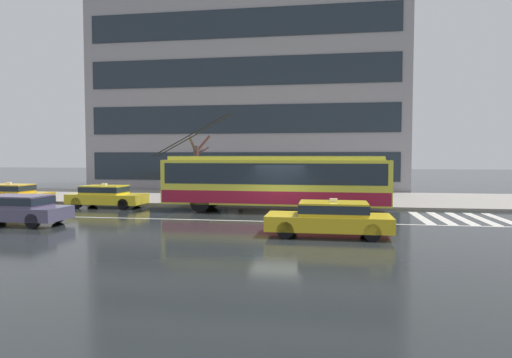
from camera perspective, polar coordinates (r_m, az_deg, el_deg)
ground_plane at (r=21.15m, az=2.70°, el=-5.03°), size 160.00×160.00×0.00m
sidewalk_slab at (r=30.15m, az=4.54°, el=-2.49°), size 80.00×10.00×0.14m
crosswalk_stripe_edge_near at (r=22.56m, az=20.55°, el=-4.71°), size 0.44×4.40×0.01m
crosswalk_stripe_inner_a at (r=22.76m, az=22.78°, el=-4.69°), size 0.44×4.40×0.01m
crosswalk_stripe_center at (r=22.99m, az=24.96°, el=-4.66°), size 0.44×4.40×0.01m
crosswalk_stripe_inner_b at (r=23.26m, az=27.10°, el=-4.62°), size 0.44×4.40×0.01m
crosswalk_stripe_edge_far at (r=23.56m, az=29.18°, el=-4.58°), size 0.44×4.40×0.01m
lane_centre_line at (r=19.97m, az=2.34°, el=-5.50°), size 72.00×0.14×0.01m
trolleybus at (r=23.51m, az=2.47°, el=-0.25°), size 12.72×2.78×5.27m
taxi_queued_behind_bus at (r=26.66m, az=-18.79°, el=-2.00°), size 4.42×1.99×1.39m
taxi_far_behind at (r=30.08m, az=-29.13°, el=-1.67°), size 4.66×1.93×1.39m
taxi_oncoming_near at (r=16.56m, az=9.57°, el=-4.87°), size 4.58×1.87×1.39m
private_car_oncoming at (r=21.68m, az=-28.58°, el=-3.33°), size 4.60×2.00×1.26m
bus_shelter at (r=26.99m, az=-0.33°, el=1.08°), size 3.58×1.63×2.57m
pedestrian_at_shelter at (r=27.74m, az=1.85°, el=0.44°), size 1.24×1.24×1.98m
pedestrian_approaching_curb at (r=27.14m, az=-1.82°, el=0.33°), size 1.29×1.29×1.99m
pedestrian_walking_past at (r=27.06m, az=11.30°, el=0.50°), size 1.49×1.49×2.01m
pedestrian_waiting_by_pole at (r=28.04m, az=3.48°, el=-0.69°), size 0.47×0.47×1.70m
street_tree_bare at (r=27.58m, az=-7.72°, el=1.39°), size 1.83×1.90×4.11m
office_tower_corner_left at (r=42.16m, az=-0.62°, el=12.36°), size 27.14×12.05×19.57m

